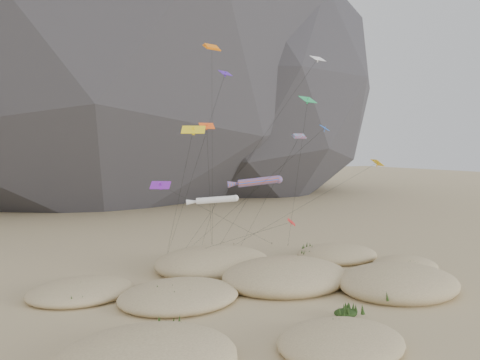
# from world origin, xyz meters

# --- Properties ---
(ground) EXTENTS (500.00, 500.00, 0.00)m
(ground) POSITION_xyz_m (0.00, 0.00, 0.00)
(ground) COLOR #CCB789
(ground) RESTS_ON ground
(dunes) EXTENTS (50.14, 38.67, 3.86)m
(dunes) POSITION_xyz_m (-1.72, 3.90, 0.75)
(dunes) COLOR #CCB789
(dunes) RESTS_ON ground
(dune_grass) EXTENTS (41.04, 27.28, 1.57)m
(dune_grass) POSITION_xyz_m (-2.42, 3.20, 0.83)
(dune_grass) COLOR black
(dune_grass) RESTS_ON ground
(kite_stakes) EXTENTS (22.81, 6.13, 0.30)m
(kite_stakes) POSITION_xyz_m (2.27, 23.83, 0.15)
(kite_stakes) COLOR #3F2D1E
(kite_stakes) RESTS_ON ground
(rainbow_tube_kite) EXTENTS (7.18, 10.33, 12.49)m
(rainbow_tube_kite) POSITION_xyz_m (2.51, 13.29, 11.66)
(rainbow_tube_kite) COLOR #D55516
(rainbow_tube_kite) RESTS_ON ground
(white_tube_kite) EXTENTS (6.26, 13.24, 10.28)m
(white_tube_kite) POSITION_xyz_m (-4.14, 12.70, 9.62)
(white_tube_kite) COLOR silver
(white_tube_kite) RESTS_ON ground
(orange_parafoil) EXTENTS (4.41, 7.35, 30.07)m
(orange_parafoil) POSITION_xyz_m (-2.06, 17.38, 29.18)
(orange_parafoil) COLOR orange
(orange_parafoil) RESTS_ON ground
(multi_parafoil) EXTENTS (3.10, 13.65, 18.17)m
(multi_parafoil) POSITION_xyz_m (9.30, 13.30, 17.50)
(multi_parafoil) COLOR red
(multi_parafoil) RESTS_ON ground
(delta_kites) EXTENTS (30.91, 21.55, 28.84)m
(delta_kites) POSITION_xyz_m (2.83, 10.80, 17.67)
(delta_kites) COLOR #471CA8
(delta_kites) RESTS_ON ground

